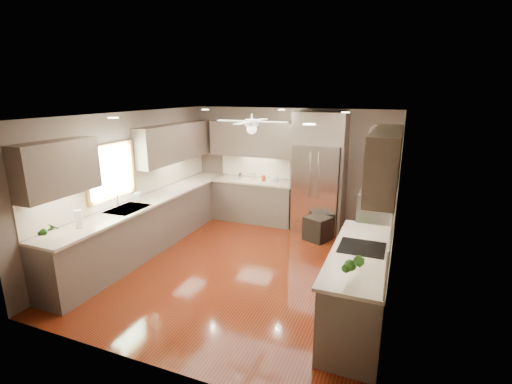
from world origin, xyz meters
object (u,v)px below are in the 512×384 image
Objects in this scene: canister_c at (253,176)px; canister_d at (264,178)px; potted_plant_left at (48,230)px; canister_b at (240,176)px; soap_bottle at (139,195)px; bowl at (274,181)px; microwave at (376,205)px; stool at (318,228)px; paper_towel at (79,219)px; potted_plant_right at (353,265)px; refrigerator at (318,175)px.

canister_c is 0.26m from canister_d.
canister_c is 0.56× the size of potted_plant_left.
potted_plant_left is (-0.88, -4.17, 0.08)m from canister_b.
soap_bottle is at bearing -113.94° from canister_b.
canister_d reaches higher than bowl.
stool is at bearing 118.52° from microwave.
potted_plant_left is at bearing -101.89° from canister_b.
paper_towel reaches higher than stool.
stool is (2.91, 1.65, -0.81)m from soap_bottle.
soap_bottle is at bearing -119.51° from canister_c.
canister_b is 0.51× the size of potted_plant_right.
paper_towel is at bearing -114.50° from bowl.
paper_towel is (-1.43, -3.68, 0.08)m from canister_d.
canister_b is 4.15m from microwave.
refrigerator is (0.97, -0.03, 0.22)m from bowl.
canister_d is at bearing 156.61° from stool.
potted_plant_right reaches higher than soap_bottle.
canister_c is at bearing 158.90° from stool.
refrigerator is (1.47, -0.07, 0.16)m from canister_c.
stool is at bearing -16.77° from canister_b.
stool is at bearing -21.10° from canister_c.
microwave is at bearing -7.00° from soap_bottle.
canister_d reaches higher than stool.
canister_c is at bearing 74.41° from potted_plant_left.
canister_c is 0.80× the size of soap_bottle.
canister_c is 1.91m from stool.
potted_plant_right is (3.85, 0.46, -0.01)m from potted_plant_left.
canister_b is at bearing -171.05° from canister_c.
potted_plant_right is 0.12× the size of refrigerator.
stool is at bearing -27.47° from bowl.
canister_d is 0.46× the size of potted_plant_right.
refrigerator reaches higher than soap_bottle.
canister_b is 0.27× the size of microwave.
canister_d is 1.23m from refrigerator.
canister_b reaches higher than bowl.
paper_towel is (-2.64, -3.65, -0.11)m from refrigerator.
refrigerator is at bearing 38.69° from soap_bottle.
bowl is 0.99m from refrigerator.
paper_towel reaches higher than canister_d.
potted_plant_left is 4.92m from refrigerator.
canister_b is 0.69× the size of bowl.
stool is (-1.17, 2.15, -1.24)m from microwave.
canister_d is (0.55, 0.01, -0.01)m from canister_b.
canister_d is 2.72m from soap_bottle.
microwave is 0.96× the size of stool.
potted_plant_left is 4.51m from bowl.
paper_towel is at bearing -132.17° from stool.
potted_plant_left reaches higher than canister_b.
potted_plant_right is 0.53× the size of microwave.
potted_plant_right reaches higher than canister_d.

